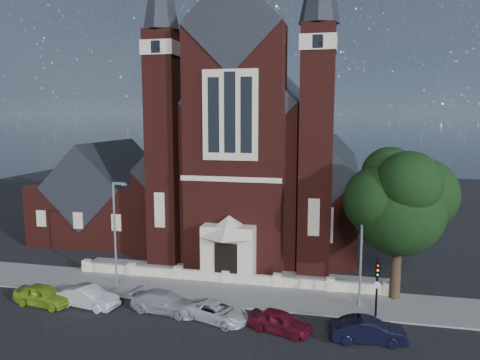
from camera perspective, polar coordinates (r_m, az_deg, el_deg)
The scene contains 16 objects.
ground at distance 45.22m, azimuth 0.99°, elevation -8.79°, with size 120.00×120.00×0.00m, color black.
pavement_strip at distance 35.56m, azimuth -2.53°, elevation -13.56°, with size 60.00×5.00×0.12m, color slate.
forecourt_paving at distance 39.19m, azimuth -0.97°, elevation -11.47°, with size 26.00×3.00×0.14m, color slate.
forecourt_wall at distance 37.37m, azimuth -1.71°, elevation -12.46°, with size 24.00×0.40×0.90m, color beige.
church at distance 51.33m, azimuth 2.80°, elevation 2.53°, with size 20.01×34.90×29.20m.
parish_hall at distance 52.48m, azimuth -15.70°, elevation -2.24°, with size 12.00×12.20×10.24m.
street_tree at distance 33.90m, azimuth 19.02°, elevation -2.81°, with size 6.40×6.60×10.70m.
street_lamp_left at distance 36.53m, azimuth -14.91°, elevation -5.67°, with size 1.16×0.22×8.09m.
street_lamp_right at distance 32.56m, azimuth 14.74°, elevation -7.33°, with size 1.16×0.22×8.09m.
traffic_signal at distance 31.71m, azimuth 16.38°, elevation -11.63°, with size 0.28×0.42×4.00m.
car_lime_van at distance 35.81m, azimuth -22.86°, elevation -12.80°, with size 1.71×4.24×1.44m, color #83A621.
car_silver_a at distance 34.45m, azimuth -18.01°, elevation -13.42°, with size 1.50×4.31×1.42m, color #B2B4BA.
car_silver_b at distance 32.50m, azimuth -9.15°, elevation -14.49°, with size 1.91×4.70×1.37m, color #A2A6A9.
car_white_suv at distance 30.94m, azimuth -2.84°, elevation -15.74°, with size 2.02×4.39×1.22m, color silver.
car_dark_red at distance 29.56m, azimuth 4.89°, elevation -16.80°, with size 1.59×3.95×1.35m, color maroon.
car_navy at distance 29.24m, azimuth 15.40°, elevation -17.29°, with size 1.50×4.29×1.41m, color black.
Camera 1 is at (8.70, -27.42, 13.05)m, focal length 35.00 mm.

